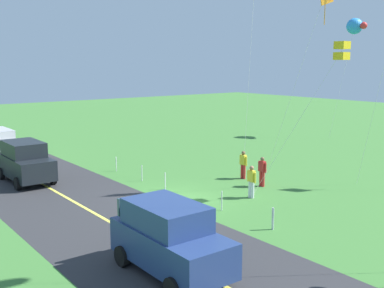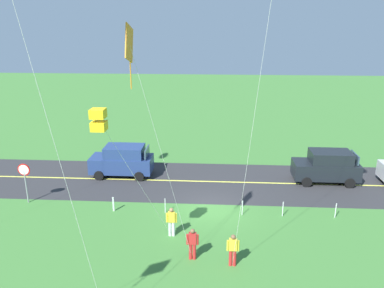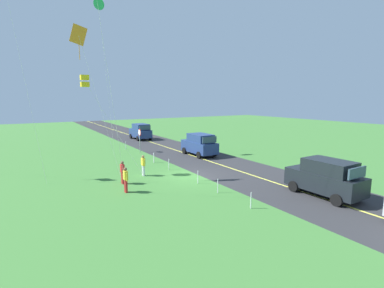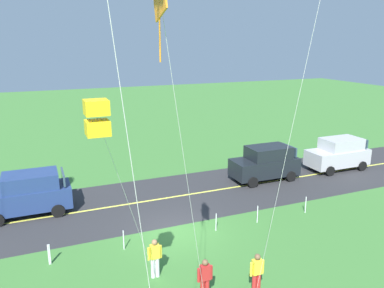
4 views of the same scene
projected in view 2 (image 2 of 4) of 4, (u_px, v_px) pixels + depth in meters
ground_plane at (210, 209)px, 22.94m from camera, size 120.00×120.00×0.10m
asphalt_road at (211, 182)px, 26.72m from camera, size 120.00×7.00×0.00m
road_centre_stripe at (211, 182)px, 26.72m from camera, size 120.00×0.16×0.00m
car_suv_foreground at (123, 160)px, 27.46m from camera, size 4.40×2.12×2.24m
car_parked_west_near at (327, 166)px, 26.37m from camera, size 4.40×2.12×2.24m
stop_sign at (25, 175)px, 23.13m from camera, size 0.76×0.08×2.56m
person_adult_near at (172, 221)px, 19.75m from camera, size 0.58×0.22×1.60m
person_adult_companion at (192, 243)px, 17.79m from camera, size 0.58×0.22×1.60m
person_child_watcher at (233, 249)px, 17.31m from camera, size 0.58×0.22×1.60m
kite_red_low at (99, 120)px, 14.72m from camera, size 2.63×3.72×7.52m
kite_blue_mid at (131, 49)px, 13.34m from camera, size 2.14×2.56×10.69m
fence_post_0 at (336, 211)px, 21.70m from camera, size 0.05×0.05×0.90m
fence_post_1 at (283, 209)px, 21.88m from camera, size 0.05×0.05×0.90m
fence_post_2 at (242, 208)px, 22.01m from camera, size 0.05×0.05×0.90m
fence_post_3 at (165, 206)px, 22.28m from camera, size 0.05×0.05×0.90m
fence_post_4 at (113, 204)px, 22.46m from camera, size 0.05×0.05×0.90m
fence_post_5 at (114, 204)px, 22.45m from camera, size 0.05×0.05×0.90m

